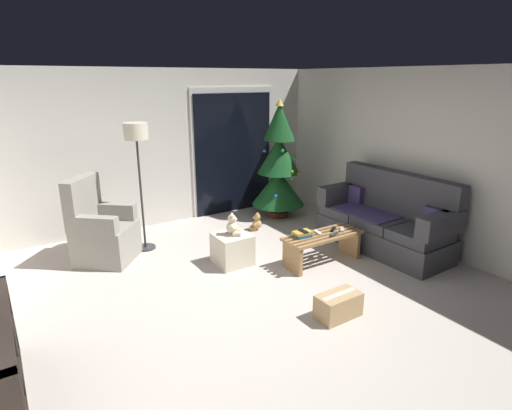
{
  "coord_description": "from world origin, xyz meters",
  "views": [
    {
      "loc": [
        -2.21,
        -3.4,
        2.35
      ],
      "look_at": [
        0.4,
        0.7,
        0.85
      ],
      "focal_mm": 29.06,
      "sensor_mm": 36.0,
      "label": 1
    }
  ],
  "objects_px": {
    "remote_silver": "(342,229)",
    "book_stack": "(302,234)",
    "couch": "(386,221)",
    "teddy_bear_honey_by_tree": "(256,223)",
    "cardboard_box_taped_mid_floor": "(338,305)",
    "remote_black": "(333,229)",
    "christmas_tree": "(279,166)",
    "remote_graphite": "(334,234)",
    "teddy_bear_cream": "(233,226)",
    "armchair": "(102,232)",
    "cell_phone": "(303,231)",
    "ottoman": "(232,249)",
    "floor_lamp": "(137,144)",
    "remote_white": "(318,233)",
    "coffee_table": "(322,244)"
  },
  "relations": [
    {
      "from": "couch",
      "to": "remote_black",
      "type": "bearing_deg",
      "value": 171.19
    },
    {
      "from": "book_stack",
      "to": "teddy_bear_cream",
      "type": "height_order",
      "value": "teddy_bear_cream"
    },
    {
      "from": "remote_black",
      "to": "cardboard_box_taped_mid_floor",
      "type": "height_order",
      "value": "remote_black"
    },
    {
      "from": "cell_phone",
      "to": "christmas_tree",
      "type": "relative_size",
      "value": 0.07
    },
    {
      "from": "armchair",
      "to": "teddy_bear_cream",
      "type": "xyz_separation_m",
      "value": [
        1.41,
        -1.03,
        0.13
      ]
    },
    {
      "from": "ottoman",
      "to": "cardboard_box_taped_mid_floor",
      "type": "bearing_deg",
      "value": -80.32
    },
    {
      "from": "cardboard_box_taped_mid_floor",
      "to": "christmas_tree",
      "type": "bearing_deg",
      "value": 65.5
    },
    {
      "from": "christmas_tree",
      "to": "teddy_bear_cream",
      "type": "distance_m",
      "value": 2.11
    },
    {
      "from": "floor_lamp",
      "to": "ottoman",
      "type": "height_order",
      "value": "floor_lamp"
    },
    {
      "from": "book_stack",
      "to": "cardboard_box_taped_mid_floor",
      "type": "xyz_separation_m",
      "value": [
        -0.45,
        -1.16,
        -0.31
      ]
    },
    {
      "from": "remote_white",
      "to": "teddy_bear_honey_by_tree",
      "type": "distance_m",
      "value": 1.47
    },
    {
      "from": "coffee_table",
      "to": "couch",
      "type": "bearing_deg",
      "value": -4.74
    },
    {
      "from": "cell_phone",
      "to": "couch",
      "type": "bearing_deg",
      "value": -5.0
    },
    {
      "from": "remote_white",
      "to": "remote_graphite",
      "type": "distance_m",
      "value": 0.21
    },
    {
      "from": "remote_graphite",
      "to": "armchair",
      "type": "xyz_separation_m",
      "value": [
        -2.51,
        1.73,
        -0.01
      ]
    },
    {
      "from": "cell_phone",
      "to": "christmas_tree",
      "type": "bearing_deg",
      "value": 65.43
    },
    {
      "from": "teddy_bear_cream",
      "to": "ottoman",
      "type": "bearing_deg",
      "value": 149.18
    },
    {
      "from": "remote_white",
      "to": "remote_black",
      "type": "bearing_deg",
      "value": -173.58
    },
    {
      "from": "floor_lamp",
      "to": "armchair",
      "type": "bearing_deg",
      "value": -171.44
    },
    {
      "from": "book_stack",
      "to": "floor_lamp",
      "type": "height_order",
      "value": "floor_lamp"
    },
    {
      "from": "coffee_table",
      "to": "ottoman",
      "type": "height_order",
      "value": "ottoman"
    },
    {
      "from": "couch",
      "to": "cardboard_box_taped_mid_floor",
      "type": "relative_size",
      "value": 4.16
    },
    {
      "from": "couch",
      "to": "remote_black",
      "type": "xyz_separation_m",
      "value": [
        -0.88,
        0.14,
        0.01
      ]
    },
    {
      "from": "teddy_bear_cream",
      "to": "book_stack",
      "type": "bearing_deg",
      "value": -35.44
    },
    {
      "from": "remote_silver",
      "to": "cardboard_box_taped_mid_floor",
      "type": "relative_size",
      "value": 0.33
    },
    {
      "from": "couch",
      "to": "teddy_bear_honey_by_tree",
      "type": "xyz_separation_m",
      "value": [
        -1.16,
        1.59,
        -0.28
      ]
    },
    {
      "from": "remote_graphite",
      "to": "remote_silver",
      "type": "distance_m",
      "value": 0.23
    },
    {
      "from": "remote_white",
      "to": "ottoman",
      "type": "bearing_deg",
      "value": -19.65
    },
    {
      "from": "remote_black",
      "to": "floor_lamp",
      "type": "xyz_separation_m",
      "value": [
        -2.04,
        1.68,
        1.1
      ]
    },
    {
      "from": "remote_black",
      "to": "christmas_tree",
      "type": "distance_m",
      "value": 1.95
    },
    {
      "from": "remote_graphite",
      "to": "teddy_bear_cream",
      "type": "distance_m",
      "value": 1.31
    },
    {
      "from": "cell_phone",
      "to": "teddy_bear_cream",
      "type": "distance_m",
      "value": 0.9
    },
    {
      "from": "remote_white",
      "to": "teddy_bear_cream",
      "type": "xyz_separation_m",
      "value": [
        -0.97,
        0.54,
        0.12
      ]
    },
    {
      "from": "couch",
      "to": "remote_black",
      "type": "relative_size",
      "value": 12.55
    },
    {
      "from": "remote_white",
      "to": "ottoman",
      "type": "relative_size",
      "value": 0.35
    },
    {
      "from": "teddy_bear_honey_by_tree",
      "to": "ottoman",
      "type": "bearing_deg",
      "value": -136.53
    },
    {
      "from": "armchair",
      "to": "teddy_bear_cream",
      "type": "height_order",
      "value": "armchair"
    },
    {
      "from": "remote_graphite",
      "to": "cardboard_box_taped_mid_floor",
      "type": "bearing_deg",
      "value": -57.29
    },
    {
      "from": "floor_lamp",
      "to": "coffee_table",
      "type": "bearing_deg",
      "value": -43.44
    },
    {
      "from": "remote_graphite",
      "to": "cardboard_box_taped_mid_floor",
      "type": "distance_m",
      "value": 1.32
    },
    {
      "from": "remote_white",
      "to": "remote_silver",
      "type": "xyz_separation_m",
      "value": [
        0.35,
        -0.08,
        0.0
      ]
    },
    {
      "from": "remote_white",
      "to": "remote_black",
      "type": "xyz_separation_m",
      "value": [
        0.25,
        -0.01,
        0.0
      ]
    },
    {
      "from": "cell_phone",
      "to": "armchair",
      "type": "relative_size",
      "value": 0.13
    },
    {
      "from": "ottoman",
      "to": "remote_black",
      "type": "bearing_deg",
      "value": -24.49
    },
    {
      "from": "couch",
      "to": "teddy_bear_honey_by_tree",
      "type": "height_order",
      "value": "couch"
    },
    {
      "from": "teddy_bear_cream",
      "to": "cardboard_box_taped_mid_floor",
      "type": "height_order",
      "value": "teddy_bear_cream"
    },
    {
      "from": "remote_silver",
      "to": "book_stack",
      "type": "relative_size",
      "value": 0.64
    },
    {
      "from": "remote_silver",
      "to": "floor_lamp",
      "type": "height_order",
      "value": "floor_lamp"
    },
    {
      "from": "teddy_bear_honey_by_tree",
      "to": "couch",
      "type": "bearing_deg",
      "value": -53.89
    },
    {
      "from": "teddy_bear_cream",
      "to": "armchair",
      "type": "bearing_deg",
      "value": 143.65
    }
  ]
}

